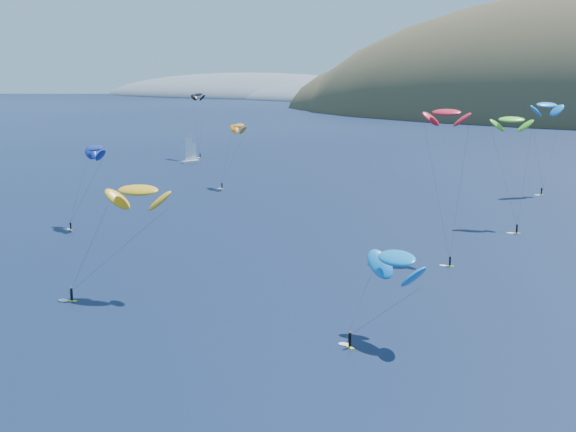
# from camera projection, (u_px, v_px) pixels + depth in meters

# --- Properties ---
(headland) EXTENTS (460.00, 250.00, 60.00)m
(headland) POSITION_uv_depth(u_px,v_px,m) (271.00, 99.00, 921.99)
(headland) COLOR slate
(headland) RESTS_ON ground
(sailboat) EXTENTS (8.36, 7.20, 10.08)m
(sailboat) POSITION_uv_depth(u_px,v_px,m) (191.00, 160.00, 283.00)
(sailboat) COLOR silver
(sailboat) RESTS_ON ground
(kitesurfer_1) EXTENTS (8.35, 10.68, 19.31)m
(kitesurfer_1) POSITION_uv_depth(u_px,v_px,m) (239.00, 126.00, 223.86)
(kitesurfer_1) COLOR #D6F21A
(kitesurfer_1) RESTS_ON ground
(kitesurfer_2) EXTENTS (11.33, 13.21, 18.21)m
(kitesurfer_2) POSITION_uv_depth(u_px,v_px,m) (138.00, 190.00, 117.92)
(kitesurfer_2) COLOR #D6F21A
(kitesurfer_2) RESTS_ON ground
(kitesurfer_3) EXTENTS (10.30, 13.18, 24.74)m
(kitesurfer_3) POSITION_uv_depth(u_px,v_px,m) (512.00, 120.00, 169.23)
(kitesurfer_3) COLOR #D6F21A
(kitesurfer_3) RESTS_ON ground
(kitesurfer_4) EXTENTS (9.53, 10.59, 26.22)m
(kitesurfer_4) POSITION_uv_depth(u_px,v_px,m) (547.00, 105.00, 210.49)
(kitesurfer_4) COLOR #D6F21A
(kitesurfer_4) RESTS_ON ground
(kitesurfer_5) EXTENTS (11.18, 11.73, 13.01)m
(kitesurfer_5) POSITION_uv_depth(u_px,v_px,m) (397.00, 258.00, 98.82)
(kitesurfer_5) COLOR #D6F21A
(kitesurfer_5) RESTS_ON ground
(kitesurfer_9) EXTENTS (9.49, 10.79, 27.74)m
(kitesurfer_9) POSITION_uv_depth(u_px,v_px,m) (447.00, 113.00, 140.46)
(kitesurfer_9) COLOR #D6F21A
(kitesurfer_9) RESTS_ON ground
(kitesurfer_10) EXTENTS (9.08, 11.34, 18.75)m
(kitesurfer_10) POSITION_uv_depth(u_px,v_px,m) (95.00, 148.00, 169.14)
(kitesurfer_10) COLOR #D6F21A
(kitesurfer_10) RESTS_ON ground
(kitesurfer_12) EXTENTS (7.96, 5.27, 25.28)m
(kitesurfer_12) POSITION_uv_depth(u_px,v_px,m) (198.00, 95.00, 295.28)
(kitesurfer_12) COLOR #D6F21A
(kitesurfer_12) RESTS_ON ground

